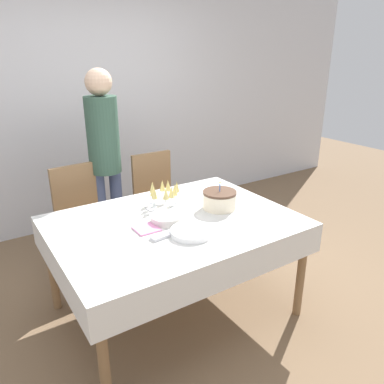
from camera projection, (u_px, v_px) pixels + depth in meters
The scene contains 13 objects.
ground_plane at pixel (176, 310), 2.86m from camera, with size 12.00×12.00×0.00m, color brown.
wall_back at pixel (78, 103), 3.92m from camera, with size 8.00×0.05×2.70m.
dining_table at pixel (174, 233), 2.63m from camera, with size 1.64×1.21×0.76m.
dining_chair_far_left at pixel (82, 216), 3.21m from camera, with size 0.46×0.46×0.96m.
dining_chair_far_right at pixel (158, 199), 3.58m from camera, with size 0.42×0.42×0.96m.
birthday_cake at pixel (220, 200), 2.77m from camera, with size 0.25×0.25×0.21m.
champagne_tray at pixel (165, 194), 2.80m from camera, with size 0.30×0.30×0.18m.
plate_stack_main at pixel (192, 232), 2.39m from camera, with size 0.27×0.27×0.03m.
plate_stack_dessert at pixel (167, 218), 2.56m from camera, with size 0.22×0.22×0.05m.
cake_knife at pixel (247, 215), 2.67m from camera, with size 0.30×0.08×0.00m.
fork_pile at pixel (163, 236), 2.35m from camera, with size 0.18×0.08×0.02m.
napkin_pile at pixel (146, 229), 2.45m from camera, with size 0.15×0.15×0.01m.
person_standing at pixel (104, 149), 3.29m from camera, with size 0.28×0.28×1.73m.
Camera 1 is at (-1.19, -2.04, 1.85)m, focal length 35.00 mm.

